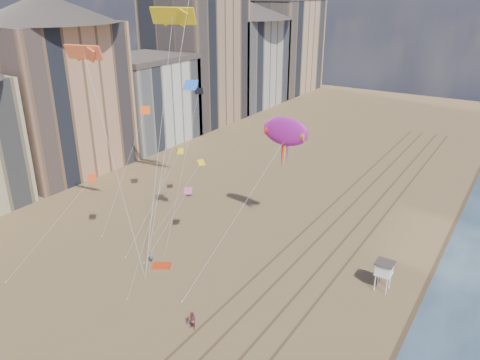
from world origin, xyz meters
name	(u,v)px	position (x,y,z in m)	size (l,w,h in m)	color
tracks	(313,258)	(2.55, 30.00, 0.01)	(7.68, 120.00, 0.01)	brown
buildings	(179,66)	(-45.73, 65.59, 13.55)	(34.72, 131.35, 29.00)	#C6B284
lifeguard_stand	(384,269)	(10.99, 28.27, 2.50)	(1.79, 1.79, 3.24)	white
grounded_kite	(162,266)	(-11.01, 19.28, 0.11)	(2.01, 1.28, 0.23)	red
show_kite	(285,132)	(-2.97, 32.66, 13.61)	(5.06, 9.14, 21.32)	#A71996
kite_flyer_a	(151,257)	(-12.57, 19.31, 0.77)	(0.56, 0.37, 1.53)	slate
kite_flyer_b	(192,321)	(-1.68, 12.93, 0.91)	(0.89, 0.69, 1.83)	brown
small_kites	(171,130)	(-14.52, 26.16, 13.65)	(13.74, 15.12, 13.31)	blue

